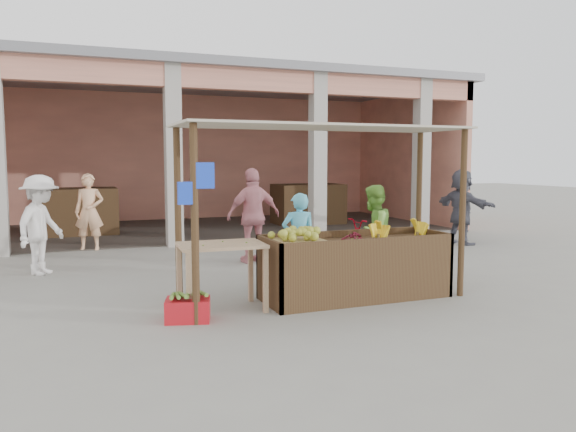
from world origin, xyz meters
name	(u,v)px	position (x,y,z in m)	size (l,w,h in m)	color
ground	(323,301)	(0.00, 0.00, 0.00)	(60.00, 60.00, 0.00)	gray
market_building	(190,132)	(0.05, 8.93, 2.70)	(14.40, 6.40, 4.20)	#F0987D
fruit_stall	(355,270)	(0.50, 0.00, 0.40)	(2.60, 0.95, 0.80)	#4A361D
stall_awning	(321,156)	(-0.01, 0.06, 1.98)	(4.09, 1.35, 2.39)	#4A361D
banana_heap	(397,232)	(1.16, -0.02, 0.90)	(1.09, 0.59, 0.20)	yellow
melon_tray	(297,238)	(-0.38, 0.03, 0.89)	(0.73, 0.63, 0.20)	#A58955
berry_heap	(355,237)	(0.47, -0.04, 0.86)	(0.40, 0.33, 0.13)	maroon
side_table	(221,254)	(-1.41, 0.04, 0.73)	(1.11, 0.77, 0.87)	tan
papaya_pile	(221,235)	(-1.41, 0.04, 0.97)	(0.72, 0.41, 0.21)	#4C8D2E
red_crate	(188,310)	(-1.91, -0.27, 0.14)	(0.52, 0.38, 0.27)	red
plantain_bundle	(188,295)	(-1.91, -0.27, 0.31)	(0.40, 0.28, 0.08)	olive
produce_sacks	(333,229)	(2.72, 5.22, 0.27)	(0.89, 0.66, 0.54)	maroon
vendor_blue	(299,237)	(0.05, 0.98, 0.76)	(0.57, 0.42, 1.53)	#57CDF1
vendor_green	(373,230)	(1.36, 0.99, 0.81)	(0.77, 0.45, 1.61)	#86CC4A
motorcycle	(338,242)	(1.33, 2.20, 0.44)	(1.68, 0.58, 0.88)	maroon
shopper_a	(41,221)	(-3.64, 3.38, 0.91)	(1.17, 0.58, 1.82)	white
shopper_b	(254,212)	(0.03, 3.11, 0.95)	(1.11, 0.59, 1.89)	#D18088
shopper_d	(461,205)	(5.15, 3.55, 0.91)	(1.67, 0.69, 1.81)	#4A4B57
shopper_e	(89,210)	(-2.78, 5.80, 0.85)	(0.64, 0.48, 1.71)	#F4B586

